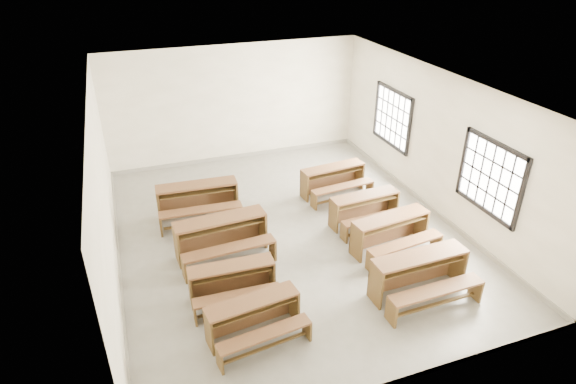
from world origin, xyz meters
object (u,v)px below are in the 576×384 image
object	(u,v)px
desk_set_1	(232,280)
desk_set_0	(254,316)
desk_set_6	(365,207)
desk_set_7	(334,178)
desk_set_5	(391,231)
desk_set_4	(420,272)
desk_set_3	(198,198)
desk_set_2	(222,234)

from	to	relation	value
desk_set_1	desk_set_0	bearing A→B (deg)	-81.87
desk_set_6	desk_set_7	bearing A→B (deg)	89.16
desk_set_0	desk_set_5	xyz separation A→B (m)	(3.28, 1.38, 0.04)
desk_set_4	desk_set_3	bearing A→B (deg)	127.50
desk_set_1	desk_set_4	size ratio (longest dim) A/B	0.86
desk_set_3	desk_set_4	world-z (taller)	desk_set_3
desk_set_3	desk_set_2	bearing A→B (deg)	-80.37
desk_set_3	desk_set_5	world-z (taller)	desk_set_3
desk_set_1	desk_set_6	xyz separation A→B (m)	(3.35, 1.44, 0.02)
desk_set_3	desk_set_7	distance (m)	3.33
desk_set_2	desk_set_7	world-z (taller)	desk_set_2
desk_set_3	desk_set_0	bearing A→B (deg)	-84.36
desk_set_1	desk_set_2	xyz separation A→B (m)	(0.13, 1.35, 0.08)
desk_set_2	desk_set_3	size ratio (longest dim) A/B	1.01
desk_set_0	desk_set_7	bearing A→B (deg)	44.23
desk_set_4	desk_set_6	bearing A→B (deg)	83.68
desk_set_1	desk_set_3	size ratio (longest dim) A/B	0.83
desk_set_0	desk_set_5	size ratio (longest dim) A/B	0.91
desk_set_6	desk_set_2	bearing A→B (deg)	177.99
desk_set_2	desk_set_6	bearing A→B (deg)	-2.02
desk_set_5	desk_set_2	bearing A→B (deg)	156.38
desk_set_0	desk_set_5	distance (m)	3.55
desk_set_0	desk_set_4	size ratio (longest dim) A/B	0.89
desk_set_5	desk_set_7	size ratio (longest dim) A/B	1.04
desk_set_4	desk_set_5	size ratio (longest dim) A/B	1.02
desk_set_4	desk_set_1	bearing A→B (deg)	161.16
desk_set_2	desk_set_6	world-z (taller)	desk_set_2
desk_set_0	desk_set_6	distance (m)	4.06
desk_set_2	desk_set_0	bearing A→B (deg)	-94.25
desk_set_1	desk_set_7	size ratio (longest dim) A/B	0.91
desk_set_5	desk_set_3	bearing A→B (deg)	135.90
desk_set_5	desk_set_6	world-z (taller)	desk_set_5
desk_set_4	desk_set_7	size ratio (longest dim) A/B	1.06
desk_set_1	desk_set_7	distance (m)	4.41
desk_set_5	desk_set_6	size ratio (longest dim) A/B	1.08
desk_set_1	desk_set_5	size ratio (longest dim) A/B	0.87
desk_set_4	desk_set_7	bearing A→B (deg)	86.68
desk_set_2	desk_set_4	size ratio (longest dim) A/B	1.05
desk_set_0	desk_set_3	size ratio (longest dim) A/B	0.86
desk_set_4	desk_set_5	bearing A→B (deg)	78.80
desk_set_4	desk_set_5	xyz separation A→B (m)	(0.24, 1.38, -0.03)
desk_set_4	desk_set_6	xyz separation A→B (m)	(0.22, 2.44, -0.05)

